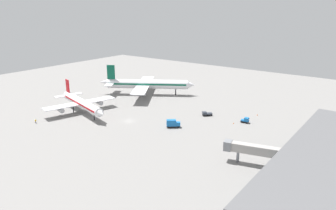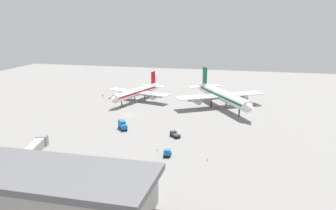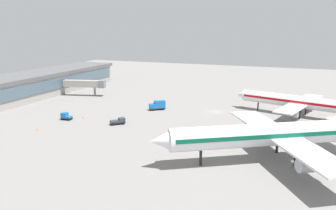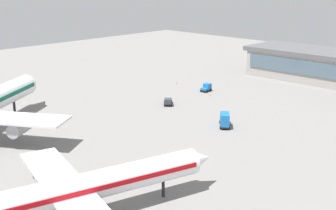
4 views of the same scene
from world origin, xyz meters
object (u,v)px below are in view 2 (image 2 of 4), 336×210
(airplane_taxiing, at_px, (222,95))
(pushback_tractor, at_px, (175,134))
(airplane_at_gate, at_px, (137,92))
(safety_cone_near_gate, at_px, (157,150))
(safety_cone_mid_apron, at_px, (207,160))
(ground_crew_worker, at_px, (103,95))
(catering_truck, at_px, (122,125))
(baggage_tug, at_px, (167,153))

(airplane_taxiing, height_order, pushback_tractor, airplane_taxiing)
(airplane_at_gate, bearing_deg, safety_cone_near_gate, 39.60)
(safety_cone_near_gate, distance_m, safety_cone_mid_apron, 16.98)
(ground_crew_worker, xyz_separation_m, safety_cone_near_gate, (49.37, -68.25, -0.55))
(catering_truck, distance_m, baggage_tug, 31.61)
(airplane_taxiing, xyz_separation_m, ground_crew_worker, (-64.02, 7.74, -5.14))
(pushback_tractor, xyz_separation_m, ground_crew_worker, (-51.76, 53.70, -0.12))
(baggage_tug, bearing_deg, airplane_at_gate, -159.99)
(baggage_tug, bearing_deg, safety_cone_near_gate, -135.94)
(airplane_at_gate, relative_size, ground_crew_worker, 25.20)
(airplane_at_gate, distance_m, pushback_tractor, 58.11)
(airplane_taxiing, bearing_deg, ground_crew_worker, -129.03)
(airplane_at_gate, relative_size, pushback_tractor, 9.35)
(airplane_at_gate, height_order, safety_cone_mid_apron, airplane_at_gate)
(catering_truck, relative_size, safety_cone_near_gate, 9.24)
(safety_cone_mid_apron, bearing_deg, airplane_taxiing, 91.67)
(airplane_at_gate, distance_m, catering_truck, 46.53)
(airplane_at_gate, xyz_separation_m, safety_cone_near_gate, (28.36, -63.70, -4.44))
(catering_truck, bearing_deg, pushback_tractor, 41.01)
(ground_crew_worker, bearing_deg, pushback_tractor, 59.21)
(safety_cone_mid_apron, bearing_deg, pushback_tractor, 127.51)
(catering_truck, xyz_separation_m, safety_cone_near_gate, (18.79, -18.26, -1.40))
(safety_cone_near_gate, bearing_deg, ground_crew_worker, 125.88)
(airplane_taxiing, height_order, baggage_tug, airplane_taxiing)
(pushback_tractor, height_order, safety_cone_near_gate, pushback_tractor)
(baggage_tug, height_order, ground_crew_worker, baggage_tug)
(baggage_tug, height_order, safety_cone_mid_apron, baggage_tug)
(airplane_at_gate, xyz_separation_m, airplane_taxiing, (43.01, -3.19, 1.25))
(airplane_at_gate, xyz_separation_m, catering_truck, (9.57, -45.44, -3.04))
(catering_truck, bearing_deg, safety_cone_near_gate, 6.78)
(baggage_tug, distance_m, safety_cone_near_gate, 5.48)
(catering_truck, relative_size, ground_crew_worker, 3.32)
(pushback_tractor, bearing_deg, airplane_taxiing, -58.38)
(airplane_at_gate, distance_m, baggage_tug, 74.72)
(airplane_at_gate, distance_m, ground_crew_worker, 21.84)
(pushback_tractor, bearing_deg, safety_cone_mid_apron, 174.06)
(catering_truck, relative_size, pushback_tractor, 1.23)
(catering_truck, height_order, ground_crew_worker, catering_truck)
(airplane_taxiing, distance_m, catering_truck, 54.05)
(catering_truck, distance_m, safety_cone_mid_apron, 41.71)
(safety_cone_near_gate, bearing_deg, catering_truck, 135.82)
(airplane_at_gate, bearing_deg, airplane_taxiing, 101.36)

